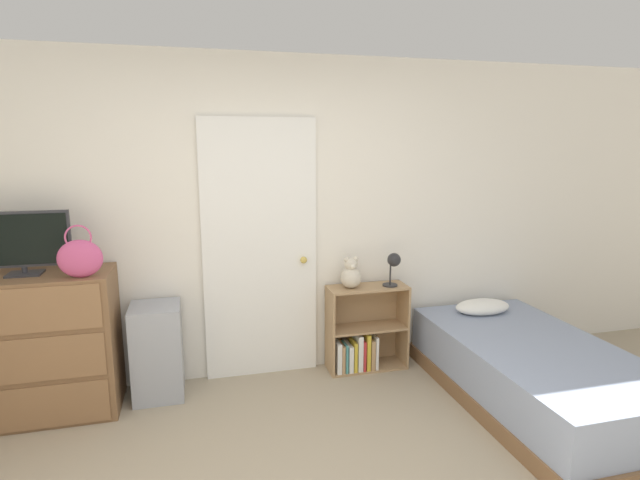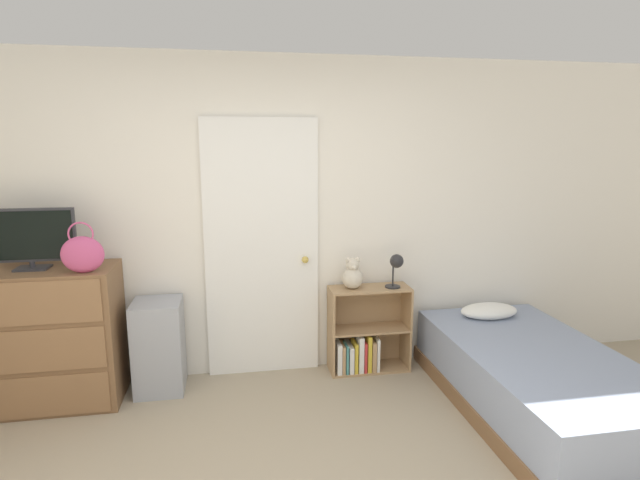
{
  "view_description": "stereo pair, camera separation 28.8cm",
  "coord_description": "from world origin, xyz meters",
  "px_view_note": "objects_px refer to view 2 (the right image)",
  "views": [
    {
      "loc": [
        -0.55,
        -1.78,
        1.88
      ],
      "look_at": [
        0.39,
        1.86,
        1.14
      ],
      "focal_mm": 28.0,
      "sensor_mm": 36.0,
      "label": 1
    },
    {
      "loc": [
        -0.27,
        -1.84,
        1.88
      ],
      "look_at": [
        0.39,
        1.86,
        1.14
      ],
      "focal_mm": 28.0,
      "sensor_mm": 36.0,
      "label": 2
    }
  ],
  "objects_px": {
    "storage_bin": "(159,346)",
    "desk_lamp": "(396,264)",
    "bookshelf": "(363,339)",
    "tv": "(29,238)",
    "handbag": "(82,254)",
    "dresser": "(44,337)",
    "teddy_bear": "(353,275)",
    "bed": "(536,380)"
  },
  "relations": [
    {
      "from": "handbag",
      "to": "teddy_bear",
      "type": "bearing_deg",
      "value": 8.23
    },
    {
      "from": "desk_lamp",
      "to": "handbag",
      "type": "bearing_deg",
      "value": -174.01
    },
    {
      "from": "dresser",
      "to": "handbag",
      "type": "xyz_separation_m",
      "value": [
        0.36,
        -0.16,
        0.64
      ]
    },
    {
      "from": "handbag",
      "to": "tv",
      "type": "bearing_deg",
      "value": 156.37
    },
    {
      "from": "bookshelf",
      "to": "dresser",
      "type": "bearing_deg",
      "value": -177.03
    },
    {
      "from": "bed",
      "to": "tv",
      "type": "bearing_deg",
      "value": 168.07
    },
    {
      "from": "dresser",
      "to": "desk_lamp",
      "type": "height_order",
      "value": "dresser"
    },
    {
      "from": "desk_lamp",
      "to": "bookshelf",
      "type": "bearing_deg",
      "value": 170.3
    },
    {
      "from": "teddy_bear",
      "to": "desk_lamp",
      "type": "relative_size",
      "value": 0.93
    },
    {
      "from": "dresser",
      "to": "teddy_bear",
      "type": "relative_size",
      "value": 3.98
    },
    {
      "from": "dresser",
      "to": "storage_bin",
      "type": "bearing_deg",
      "value": 4.91
    },
    {
      "from": "tv",
      "to": "desk_lamp",
      "type": "height_order",
      "value": "tv"
    },
    {
      "from": "bookshelf",
      "to": "tv",
      "type": "bearing_deg",
      "value": -177.23
    },
    {
      "from": "tv",
      "to": "desk_lamp",
      "type": "bearing_deg",
      "value": 1.59
    },
    {
      "from": "bookshelf",
      "to": "desk_lamp",
      "type": "distance_m",
      "value": 0.69
    },
    {
      "from": "handbag",
      "to": "bed",
      "type": "distance_m",
      "value": 3.27
    },
    {
      "from": "bookshelf",
      "to": "teddy_bear",
      "type": "distance_m",
      "value": 0.56
    },
    {
      "from": "tv",
      "to": "storage_bin",
      "type": "bearing_deg",
      "value": 4.26
    },
    {
      "from": "handbag",
      "to": "bed",
      "type": "height_order",
      "value": "handbag"
    },
    {
      "from": "dresser",
      "to": "bookshelf",
      "type": "bearing_deg",
      "value": 2.97
    },
    {
      "from": "storage_bin",
      "to": "bookshelf",
      "type": "xyz_separation_m",
      "value": [
        1.63,
        0.06,
        -0.08
      ]
    },
    {
      "from": "handbag",
      "to": "storage_bin",
      "type": "distance_m",
      "value": 0.92
    },
    {
      "from": "handbag",
      "to": "desk_lamp",
      "type": "height_order",
      "value": "handbag"
    },
    {
      "from": "bookshelf",
      "to": "teddy_bear",
      "type": "height_order",
      "value": "teddy_bear"
    },
    {
      "from": "tv",
      "to": "desk_lamp",
      "type": "distance_m",
      "value": 2.7
    },
    {
      "from": "tv",
      "to": "storage_bin",
      "type": "xyz_separation_m",
      "value": [
        0.8,
        0.06,
        -0.88
      ]
    },
    {
      "from": "storage_bin",
      "to": "dresser",
      "type": "bearing_deg",
      "value": -175.09
    },
    {
      "from": "storage_bin",
      "to": "bookshelf",
      "type": "bearing_deg",
      "value": 2.04
    },
    {
      "from": "tv",
      "to": "handbag",
      "type": "relative_size",
      "value": 1.73
    },
    {
      "from": "handbag",
      "to": "teddy_bear",
      "type": "relative_size",
      "value": 1.34
    },
    {
      "from": "dresser",
      "to": "bed",
      "type": "height_order",
      "value": "dresser"
    },
    {
      "from": "dresser",
      "to": "teddy_bear",
      "type": "height_order",
      "value": "dresser"
    },
    {
      "from": "handbag",
      "to": "bookshelf",
      "type": "bearing_deg",
      "value": 7.91
    },
    {
      "from": "dresser",
      "to": "teddy_bear",
      "type": "xyz_separation_m",
      "value": [
        2.31,
        0.12,
        0.32
      ]
    },
    {
      "from": "dresser",
      "to": "storage_bin",
      "type": "relative_size",
      "value": 1.47
    },
    {
      "from": "teddy_bear",
      "to": "bed",
      "type": "height_order",
      "value": "teddy_bear"
    },
    {
      "from": "storage_bin",
      "to": "desk_lamp",
      "type": "distance_m",
      "value": 1.96
    },
    {
      "from": "dresser",
      "to": "bed",
      "type": "relative_size",
      "value": 0.52
    },
    {
      "from": "desk_lamp",
      "to": "bed",
      "type": "distance_m",
      "value": 1.32
    },
    {
      "from": "storage_bin",
      "to": "teddy_bear",
      "type": "bearing_deg",
      "value": 2.07
    },
    {
      "from": "storage_bin",
      "to": "desk_lamp",
      "type": "xyz_separation_m",
      "value": [
        1.88,
        0.01,
        0.56
      ]
    },
    {
      "from": "handbag",
      "to": "bookshelf",
      "type": "relative_size",
      "value": 0.49
    }
  ]
}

